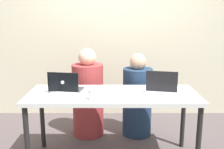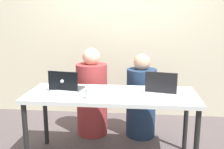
% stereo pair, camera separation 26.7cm
% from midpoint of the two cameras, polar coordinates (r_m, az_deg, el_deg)
% --- Properties ---
extents(back_wall, '(4.50, 0.10, 2.60)m').
position_cam_midpoint_polar(back_wall, '(3.96, -2.01, 9.73)').
color(back_wall, beige).
rests_on(back_wall, ground).
extents(desk, '(1.72, 0.65, 0.73)m').
position_cam_midpoint_polar(desk, '(2.68, -2.86, -5.54)').
color(desk, silver).
rests_on(desk, ground).
extents(person_on_left, '(0.41, 0.41, 1.12)m').
position_cam_midpoint_polar(person_on_left, '(3.35, -7.70, -4.96)').
color(person_on_left, '#9A3335').
rests_on(person_on_left, ground).
extents(person_on_right, '(0.42, 0.42, 1.05)m').
position_cam_midpoint_polar(person_on_right, '(3.33, 3.06, -5.44)').
color(person_on_right, navy).
rests_on(person_on_right, ground).
extents(laptop_front_right, '(0.36, 0.30, 0.23)m').
position_cam_midpoint_polar(laptop_front_right, '(2.60, 7.61, -3.49)').
color(laptop_front_right, silver).
rests_on(laptop_front_right, desk).
extents(laptop_front_left, '(0.31, 0.26, 0.20)m').
position_cam_midpoint_polar(laptop_front_left, '(2.67, -13.44, -3.41)').
color(laptop_front_left, silver).
rests_on(laptop_front_left, desk).
extents(laptop_back_left, '(0.35, 0.27, 0.21)m').
position_cam_midpoint_polar(laptop_back_left, '(2.78, -12.96, -2.69)').
color(laptop_back_left, '#343736').
rests_on(laptop_back_left, desk).
extents(water_glass_left, '(0.06, 0.06, 0.10)m').
position_cam_midpoint_polar(water_glass_left, '(2.47, -7.72, -4.51)').
color(water_glass_left, silver).
rests_on(water_glass_left, desk).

